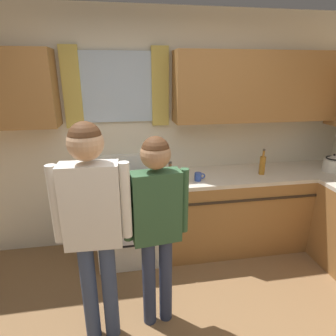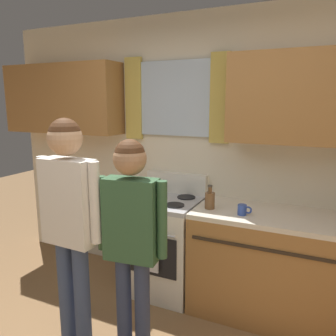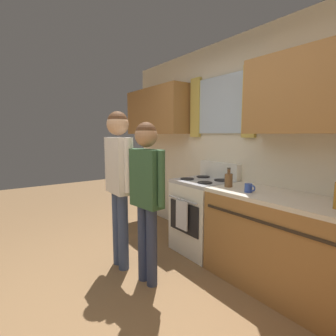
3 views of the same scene
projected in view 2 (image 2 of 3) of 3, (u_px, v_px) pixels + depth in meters
back_wall_unit at (215, 133)px, 3.10m from camera, size 4.60×0.42×2.60m
stove_oven at (165, 243)px, 3.22m from camera, size 0.63×0.67×1.10m
bottle_squat_brown at (210, 200)px, 2.85m from camera, size 0.08×0.08×0.21m
mug_cobalt_blue at (243, 210)px, 2.70m from camera, size 0.11×0.07×0.08m
adult_left at (69, 211)px, 2.29m from camera, size 0.52×0.23×1.69m
adult_in_plaid at (131, 228)px, 2.19m from camera, size 0.49×0.21×1.57m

